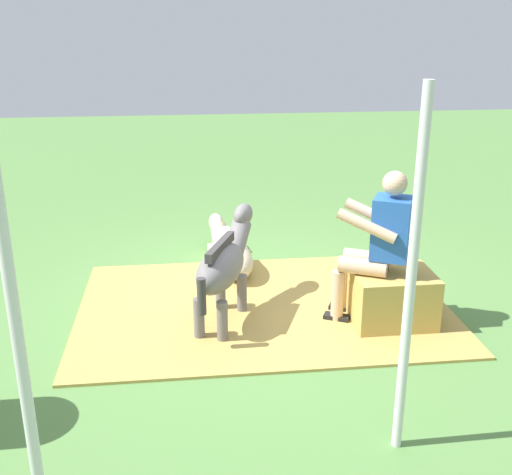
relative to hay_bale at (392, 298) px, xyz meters
name	(u,v)px	position (x,y,z in m)	size (l,w,h in m)	color
ground_plane	(254,300)	(1.12, -0.60, -0.24)	(24.00, 24.00, 0.00)	#568442
hay_patch	(263,307)	(1.05, -0.42, -0.22)	(3.33, 2.25, 0.02)	tan
hay_bale	(392,298)	(0.00, 0.00, 0.00)	(0.68, 0.54, 0.47)	tan
person_seated	(377,241)	(0.15, -0.05, 0.51)	(0.72, 0.59, 1.35)	#D8AD8C
pony_standing	(224,264)	(1.42, -0.22, 0.30)	(0.69, 1.28, 0.89)	slate
pony_lying	(229,253)	(1.29, -1.36, -0.05)	(0.53, 1.36, 0.42)	beige
soda_bottle	(432,295)	(-0.46, -0.23, -0.10)	(0.07, 0.07, 0.27)	#197233
tent_pole_left	(411,281)	(0.48, 1.58, 0.87)	(0.06, 0.06, 2.21)	silver
tent_pole_right	(18,342)	(2.50, 2.04, 0.87)	(0.06, 0.06, 2.21)	silver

